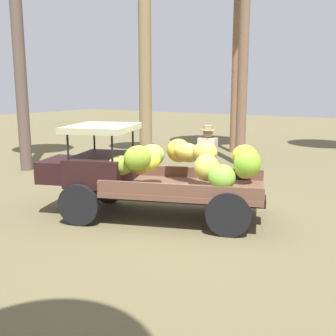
# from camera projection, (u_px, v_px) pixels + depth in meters

# --- Properties ---
(ground_plane) EXTENTS (60.00, 60.00, 0.00)m
(ground_plane) POSITION_uv_depth(u_px,v_px,m) (172.00, 215.00, 8.44)
(ground_plane) COLOR brown
(truck) EXTENTS (4.66, 2.92, 1.84)m
(truck) POSITION_uv_depth(u_px,v_px,m) (147.00, 171.00, 8.12)
(truck) COLOR black
(truck) RESTS_ON ground
(farmer) EXTENTS (0.52, 0.48, 1.75)m
(farmer) POSITION_uv_depth(u_px,v_px,m) (207.00, 158.00, 9.27)
(farmer) COLOR #46494E
(farmer) RESTS_ON ground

